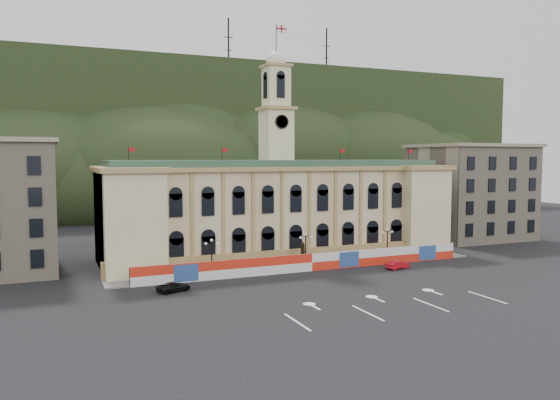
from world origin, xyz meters
name	(u,v)px	position (x,y,z in m)	size (l,w,h in m)	color
ground	(369,296)	(0.00, 0.00, 0.00)	(260.00, 260.00, 0.00)	black
lane_markings	(394,306)	(0.00, -5.00, 0.00)	(26.00, 10.00, 0.02)	white
hill_ridge	(163,147)	(0.03, 121.99, 19.48)	(230.00, 80.00, 64.00)	black
city_hall	(277,208)	(0.00, 27.63, 7.85)	(56.20, 17.60, 37.10)	beige
side_building_right	(471,191)	(43.00, 30.93, 9.33)	(21.00, 17.00, 18.60)	tan
hoarding_fence	(312,262)	(0.06, 15.07, 1.25)	(50.00, 0.44, 2.50)	red
pavement	(303,267)	(0.00, 17.75, 0.08)	(56.00, 5.50, 0.16)	slate
statue	(303,259)	(0.00, 18.00, 1.19)	(1.40, 1.40, 3.72)	#595651
lamp_left	(212,254)	(-14.00, 17.00, 3.07)	(1.96, 0.44, 5.15)	black
lamp_center	(306,247)	(0.00, 17.00, 3.07)	(1.96, 0.44, 5.15)	black
lamp_right	(387,242)	(14.00, 17.00, 3.07)	(1.96, 0.44, 5.15)	black
red_sedan	(397,265)	(12.01, 11.46, 0.62)	(3.97, 2.04, 1.25)	#B00C17
black_suv	(174,287)	(-20.47, 10.83, 0.57)	(4.51, 3.11, 1.15)	black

